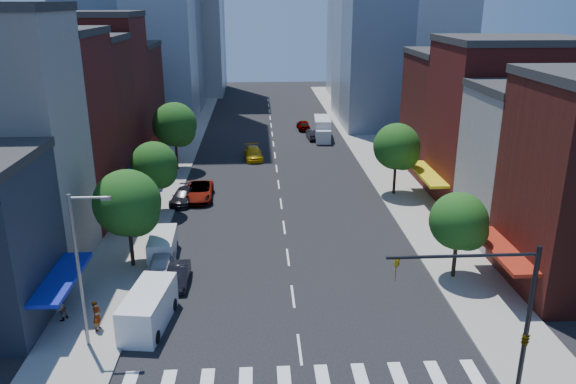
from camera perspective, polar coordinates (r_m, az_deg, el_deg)
name	(u,v)px	position (r m, az deg, el deg)	size (l,w,h in m)	color
ground	(300,349)	(32.89, 1.19, -15.68)	(220.00, 220.00, 0.00)	black
sidewalk_left	(174,160)	(70.29, -11.54, 3.17)	(5.00, 120.00, 0.15)	gray
sidewalk_right	(375,157)	(71.06, 8.86, 3.49)	(5.00, 120.00, 0.15)	gray
crosswalk	(304,383)	(30.47, 1.64, -18.87)	(19.00, 3.00, 0.01)	silver
bldg_left_2	(34,134)	(52.20, -24.37, 5.42)	(12.00, 9.00, 16.00)	maroon
bldg_left_3	(67,119)	(60.13, -21.54, 6.88)	(12.00, 8.00, 15.00)	#4B1812
bldg_left_4	(90,96)	(67.96, -19.50, 9.22)	(12.00, 9.00, 17.00)	maroon
bldg_left_5	(112,99)	(77.32, -17.46, 8.98)	(12.00, 10.00, 13.00)	#4B1812
bldg_right_1	(547,167)	(49.60, 24.81, 2.32)	(12.00, 8.00, 12.00)	silver
bldg_right_2	(502,125)	(57.11, 20.95, 6.37)	(12.00, 10.00, 15.00)	maroon
bldg_right_3	(464,115)	(66.37, 17.46, 7.47)	(12.00, 10.00, 13.00)	#4B1812
traffic_signal	(516,323)	(29.38, 22.18, -12.25)	(7.24, 2.24, 8.00)	black
streetlight	(81,262)	(32.50, -20.27, -6.69)	(2.25, 0.25, 9.00)	slate
tree_left_near	(129,206)	(41.39, -15.82, -1.33)	(4.80, 4.80, 7.30)	black
tree_left_mid	(156,167)	(51.75, -13.29, 2.52)	(4.20, 4.20, 6.65)	black
tree_left_far	(176,126)	(65.00, -11.31, 6.57)	(5.00, 5.00, 7.75)	black
tree_right_near	(461,223)	(40.25, 17.16, -3.07)	(4.00, 4.00, 6.20)	black
tree_right_far	(398,148)	(56.41, 11.13, 4.37)	(4.60, 4.60, 7.20)	black
parked_car_front	(162,265)	(41.21, -12.72, -7.29)	(1.90, 4.73, 1.61)	#B0B0B5
parked_car_second	(178,275)	(39.92, -11.10, -8.31)	(1.39, 3.97, 1.31)	black
parked_car_third	(199,191)	(56.07, -9.00, 0.06)	(2.62, 5.67, 1.58)	#999999
parked_car_rear	(183,196)	(55.31, -10.63, -0.42)	(1.90, 4.67, 1.36)	black
cargo_van_near	(148,310)	(35.29, -14.07, -11.53)	(2.86, 5.61, 2.29)	silver
cargo_van_far	(163,247)	(43.73, -12.61, -5.47)	(2.03, 4.64, 1.95)	silver
taxi	(253,153)	(69.69, -3.53, 3.95)	(2.08, 5.11, 1.48)	#E4AF0C
traffic_car_oncoming	(313,134)	(80.02, 2.56, 5.92)	(1.54, 4.42, 1.46)	black
traffic_car_far	(303,125)	(85.82, 1.57, 6.82)	(1.75, 4.34, 1.48)	#999999
box_truck	(322,129)	(79.94, 3.52, 6.37)	(2.65, 7.41, 2.93)	silver
pedestrian_near	(97,316)	(35.61, -18.85, -11.81)	(0.68, 0.45, 1.88)	#999999
pedestrian_far	(61,309)	(37.42, -22.07, -10.91)	(0.76, 0.59, 1.57)	#999999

